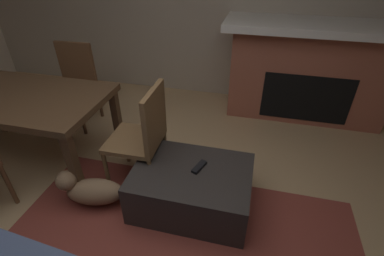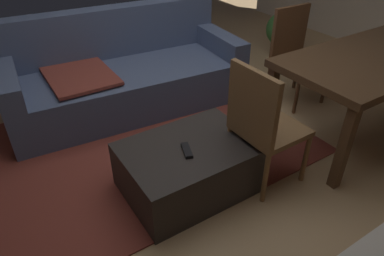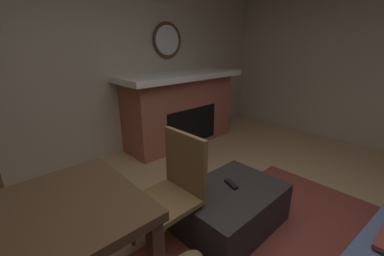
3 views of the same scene
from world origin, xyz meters
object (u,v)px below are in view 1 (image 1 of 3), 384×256
Objects in this scene: dining_table at (18,102)px; small_dog at (90,190)px; fireplace at (308,71)px; dining_chair_west at (144,133)px; ottoman_coffee_table at (192,188)px; tv_remote at (199,167)px; dining_chair_south at (74,80)px.

small_dog is at bearing 154.77° from dining_table.
dining_chair_west is (1.44, 1.62, -0.05)m from fireplace.
fireplace is 3.09m from dining_table.
fireplace is 2.16m from dining_chair_west.
small_dog is at bearing 14.55° from ottoman_coffee_table.
dining_chair_west reaches higher than dining_table.
small_dog is at bearing 35.54° from tv_remote.
ottoman_coffee_table is 0.99× the size of dining_chair_south.
fireplace is at bearing -148.39° from dining_table.
tv_remote is 0.17× the size of dining_chair_west.
dining_table is (1.70, -0.15, 0.27)m from tv_remote.
tv_remote is 0.17× the size of dining_chair_south.
dining_table is at bearing 13.82° from tv_remote.
dining_chair_west is 1.45m from dining_chair_south.
dining_table is 0.83m from dining_chair_south.
ottoman_coffee_table is 5.77× the size of tv_remote.
fireplace is 2.17× the size of dining_chair_west.
dining_chair_south is (1.70, -0.98, 0.14)m from tv_remote.
small_dog is (0.84, 0.25, -0.21)m from tv_remote.
tv_remote is (0.93, 1.77, -0.19)m from fireplace.
dining_chair_south is at bearing -31.68° from ottoman_coffee_table.
tv_remote is at bearing 174.87° from dining_table.
small_dog is at bearing 124.98° from dining_chair_south.
tv_remote is (-0.05, -0.04, 0.20)m from ottoman_coffee_table.
fireplace is at bearing -163.21° from dining_chair_south.
tv_remote reaches higher than ottoman_coffee_table.
ottoman_coffee_table is 0.61m from dining_chair_west.
fireplace reaches higher than ottoman_coffee_table.
dining_chair_south is (2.63, 0.79, -0.05)m from fireplace.
fireplace reaches higher than dining_chair_west.
dining_chair_west is at bearing -179.94° from dining_table.
ottoman_coffee_table is 0.58× the size of dining_table.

